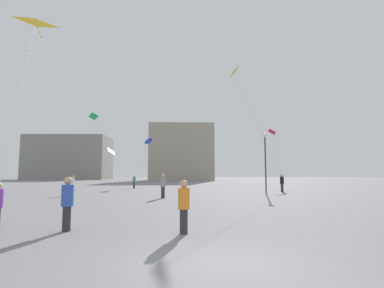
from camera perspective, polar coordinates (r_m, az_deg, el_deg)
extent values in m
plane|color=slate|center=(6.40, 6.26, -22.72)|extent=(300.00, 300.00, 0.00)
cylinder|color=#2D2D33|center=(38.28, -11.13, -7.85)|extent=(0.24, 0.24, 0.74)
cylinder|color=#388C47|center=(38.26, -11.11, -6.82)|extent=(0.35, 0.35, 0.64)
sphere|color=tan|center=(38.25, -11.10, -6.16)|extent=(0.24, 0.24, 0.24)
cylinder|color=#2D2D33|center=(9.52, -1.61, -14.74)|extent=(0.25, 0.25, 0.76)
cylinder|color=orange|center=(9.43, -1.60, -10.47)|extent=(0.36, 0.36, 0.66)
sphere|color=tan|center=(9.41, -1.59, -7.71)|extent=(0.25, 0.25, 0.25)
cylinder|color=#2D2D33|center=(10.74, -23.06, -13.14)|extent=(0.26, 0.26, 0.80)
cylinder|color=#3351B7|center=(10.67, -22.91, -9.14)|extent=(0.38, 0.38, 0.70)
sphere|color=tan|center=(10.64, -22.80, -6.56)|extent=(0.26, 0.26, 0.26)
cylinder|color=#2D2D33|center=(22.78, -5.63, -9.33)|extent=(0.28, 0.28, 0.84)
cylinder|color=gray|center=(22.75, -5.61, -7.35)|extent=(0.40, 0.40, 0.73)
sphere|color=tan|center=(22.74, -5.60, -6.07)|extent=(0.28, 0.28, 0.28)
cylinder|color=#2D2D33|center=(27.36, -22.11, -8.41)|extent=(0.25, 0.25, 0.77)
cylinder|color=white|center=(27.33, -22.05, -6.90)|extent=(0.37, 0.37, 0.67)
sphere|color=tan|center=(27.32, -22.02, -5.94)|extent=(0.25, 0.25, 0.25)
cylinder|color=#2D2D33|center=(31.80, 17.02, -8.10)|extent=(0.27, 0.27, 0.82)
cylinder|color=black|center=(31.77, 16.98, -6.72)|extent=(0.39, 0.39, 0.71)
sphere|color=tan|center=(31.76, 16.95, -5.84)|extent=(0.27, 0.27, 0.27)
pyramid|color=green|center=(39.57, -18.44, 5.09)|extent=(1.24, 0.88, 0.70)
sphere|color=green|center=(39.55, -18.29, 4.76)|extent=(0.10, 0.10, 0.10)
sphere|color=green|center=(39.57, -18.11, 4.44)|extent=(0.10, 0.10, 0.10)
sphere|color=green|center=(39.58, -17.93, 4.12)|extent=(0.10, 0.10, 0.10)
cylinder|color=silver|center=(38.62, -14.85, -0.60)|extent=(5.19, 0.56, 7.78)
cone|color=blue|center=(43.08, -8.43, 0.63)|extent=(1.60, 1.63, 0.91)
sphere|color=blue|center=(43.03, -8.61, 0.35)|extent=(0.10, 0.10, 0.10)
sphere|color=blue|center=(42.98, -8.80, 0.08)|extent=(0.10, 0.10, 0.10)
sphere|color=blue|center=(42.93, -8.99, -0.19)|extent=(0.10, 0.10, 0.10)
cylinder|color=silver|center=(40.58, -9.68, -2.71)|extent=(1.19, 4.79, 5.29)
cone|color=#8CD12D|center=(28.54, 8.10, 13.72)|extent=(0.95, 1.30, 1.12)
sphere|color=#8CD12D|center=(28.50, 7.82, 13.30)|extent=(0.10, 0.10, 0.10)
sphere|color=#8CD12D|center=(28.45, 7.54, 12.88)|extent=(0.10, 0.10, 0.10)
sphere|color=#8CD12D|center=(28.41, 7.26, 12.46)|extent=(0.10, 0.10, 0.10)
cylinder|color=silver|center=(29.60, 12.82, 3.08)|extent=(5.45, 3.59, 10.05)
pyramid|color=yellow|center=(19.21, -27.86, 20.15)|extent=(1.92, 1.61, 0.77)
sphere|color=yellow|center=(19.22, -27.59, 19.36)|extent=(0.10, 0.10, 0.10)
sphere|color=yellow|center=(19.22, -27.32, 18.65)|extent=(0.10, 0.10, 0.10)
sphere|color=yellow|center=(19.23, -27.05, 17.95)|extent=(0.10, 0.10, 0.10)
cylinder|color=silver|center=(15.21, -30.05, 9.49)|extent=(1.70, 5.18, 8.73)
pyramid|color=#D12899|center=(43.50, -15.30, -1.32)|extent=(1.05, 1.80, 0.83)
sphere|color=#D12899|center=(43.41, -15.18, -1.62)|extent=(0.10, 0.10, 0.10)
sphere|color=#D12899|center=(43.31, -15.04, -1.90)|extent=(0.10, 0.10, 0.10)
sphere|color=#D12899|center=(43.21, -14.90, -2.17)|extent=(0.10, 0.10, 0.10)
cylinder|color=silver|center=(40.81, -13.35, -3.74)|extent=(4.04, 4.46, 3.73)
pyramid|color=red|center=(42.00, 15.24, 2.31)|extent=(1.33, 1.12, 0.71)
sphere|color=red|center=(42.00, 15.42, 2.01)|extent=(0.10, 0.10, 0.10)
sphere|color=red|center=(41.98, 15.61, 1.72)|extent=(0.10, 0.10, 0.10)
sphere|color=red|center=(41.97, 15.81, 1.44)|extent=(0.10, 0.10, 0.10)
cylinder|color=silver|center=(36.78, 15.97, -1.49)|extent=(2.15, 9.69, 6.28)
cube|color=gray|center=(102.65, -22.58, -2.48)|extent=(24.95, 13.82, 13.72)
cube|color=#A39984|center=(79.97, -2.04, -1.77)|extent=(16.65, 12.73, 14.72)
cylinder|color=#2D2D30|center=(28.21, 14.02, -3.98)|extent=(0.12, 0.12, 5.28)
sphere|color=#EAE5C6|center=(28.42, 13.88, 1.65)|extent=(0.36, 0.36, 0.36)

